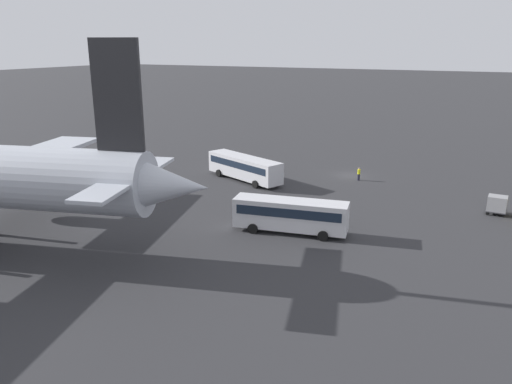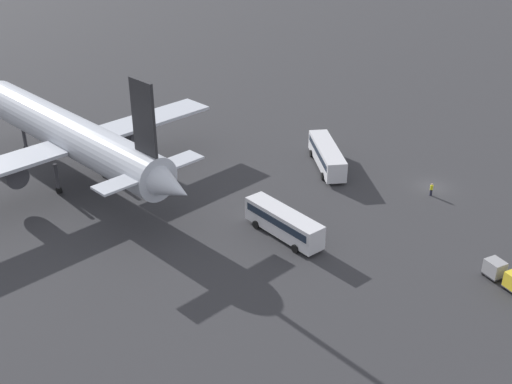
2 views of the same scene
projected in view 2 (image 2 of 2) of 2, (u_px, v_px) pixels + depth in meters
The scene contains 6 objects.
ground_plane at pixel (432, 187), 85.68m from camera, with size 600.00×600.00×0.00m, color #2D2D30.
airplane at pixel (70, 135), 83.85m from camera, with size 48.06×41.21×18.15m.
shuttle_bus_near at pixel (327, 155), 90.23m from camera, with size 12.42×7.22×3.22m.
shuttle_bus_far at pixel (284, 222), 73.60m from camera, with size 11.30×4.37×3.28m.
worker_person at pixel (431, 189), 83.09m from camera, with size 0.38×0.38×1.74m.
cargo_cart_grey at pixel (495, 268), 66.63m from camera, with size 2.08×1.78×2.06m.
Camera 2 is at (-54.33, 58.46, 39.11)m, focal length 45.00 mm.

